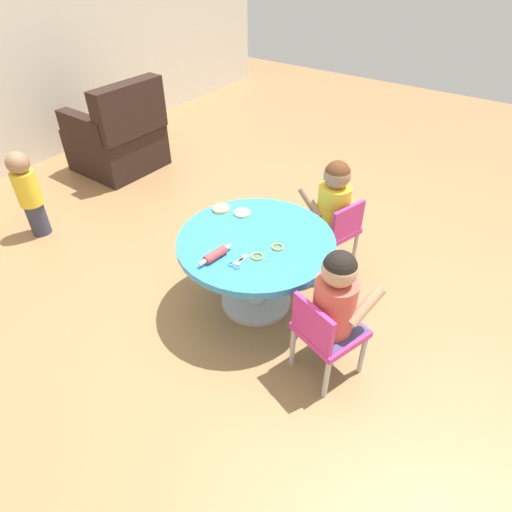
# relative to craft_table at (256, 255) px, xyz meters

# --- Properties ---
(ground_plane) EXTENTS (10.00, 10.00, 0.00)m
(ground_plane) POSITION_rel_craft_table_xyz_m (0.00, 0.00, -0.38)
(ground_plane) COLOR #9E7247
(craft_table) EXTENTS (0.92, 0.92, 0.50)m
(craft_table) POSITION_rel_craft_table_xyz_m (0.00, 0.00, 0.00)
(craft_table) COLOR silver
(craft_table) RESTS_ON ground
(child_chair_left) EXTENTS (0.38, 0.38, 0.54)m
(child_chair_left) POSITION_rel_craft_table_xyz_m (-0.24, -0.59, -0.08)
(child_chair_left) COLOR #B7B7BC
(child_chair_left) RESTS_ON ground
(seated_child_left) EXTENTS (0.41, 0.36, 0.51)m
(seated_child_left) POSITION_rel_craft_table_xyz_m (-0.20, -0.61, 0.15)
(seated_child_left) COLOR #3F4772
(seated_child_left) RESTS_ON ground
(child_chair_right) EXTENTS (0.37, 0.37, 0.54)m
(child_chair_right) POSITION_rel_craft_table_xyz_m (0.60, -0.22, -0.08)
(child_chair_right) COLOR #B7B7BC
(child_chair_right) RESTS_ON ground
(seated_child_right) EXTENTS (0.36, 0.41, 0.51)m
(seated_child_right) POSITION_rel_craft_table_xyz_m (0.61, -0.18, 0.15)
(seated_child_right) COLOR #3F4772
(seated_child_right) RESTS_ON ground
(armchair_dark) EXTENTS (0.74, 0.74, 0.85)m
(armchair_dark) POSITION_rel_craft_table_xyz_m (0.81, 2.15, -0.07)
(armchair_dark) COLOR black
(armchair_dark) RESTS_ON ground
(toddler_standing) EXTENTS (0.17, 0.17, 0.67)m
(toddler_standing) POSITION_rel_craft_table_xyz_m (-0.32, 1.82, -0.02)
(toddler_standing) COLOR #33384C
(toddler_standing) RESTS_ON ground
(rolling_pin) EXTENTS (0.23, 0.07, 0.05)m
(rolling_pin) POSITION_rel_craft_table_xyz_m (-0.27, 0.08, 0.14)
(rolling_pin) COLOR #D83F3F
(rolling_pin) RESTS_ON craft_table
(craft_scissors) EXTENTS (0.14, 0.08, 0.01)m
(craft_scissors) POSITION_rel_craft_table_xyz_m (-0.24, -0.05, 0.12)
(craft_scissors) COLOR silver
(craft_scissors) RESTS_ON craft_table
(playdough_blob_0) EXTENTS (0.11, 0.11, 0.02)m
(playdough_blob_0) POSITION_rel_craft_table_xyz_m (0.17, 0.22, 0.12)
(playdough_blob_0) COLOR #B2E58C
(playdough_blob_0) RESTS_ON craft_table
(playdough_blob_1) EXTENTS (0.11, 0.11, 0.02)m
(playdough_blob_1) POSITION_rel_craft_table_xyz_m (0.13, 0.36, 0.12)
(playdough_blob_1) COLOR #F2CC72
(playdough_blob_1) RESTS_ON craft_table
(cookie_cutter_0) EXTENTS (0.05, 0.05, 0.01)m
(cookie_cutter_0) POSITION_rel_craft_table_xyz_m (-0.19, 0.08, 0.12)
(cookie_cutter_0) COLOR #D83FA5
(cookie_cutter_0) RESTS_ON craft_table
(cookie_cutter_1) EXTENTS (0.07, 0.07, 0.01)m
(cookie_cutter_1) POSITION_rel_craft_table_xyz_m (-0.00, -0.15, 0.12)
(cookie_cutter_1) COLOR orange
(cookie_cutter_1) RESTS_ON craft_table
(cookie_cutter_2) EXTENTS (0.07, 0.07, 0.01)m
(cookie_cutter_2) POSITION_rel_craft_table_xyz_m (-0.13, -0.10, 0.12)
(cookie_cutter_2) COLOR orange
(cookie_cutter_2) RESTS_ON craft_table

